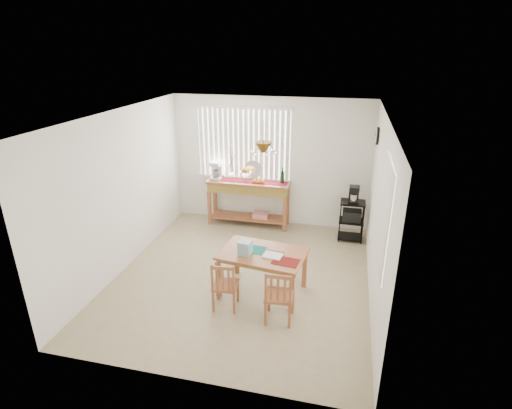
% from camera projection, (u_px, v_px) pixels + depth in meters
% --- Properties ---
extents(ground, '(4.00, 4.50, 0.01)m').
position_uv_depth(ground, '(242.00, 276.00, 6.53)').
color(ground, tan).
extents(room_shell, '(4.20, 4.70, 2.70)m').
position_uv_depth(room_shell, '(241.00, 177.00, 5.91)').
color(room_shell, white).
rests_on(room_shell, ground).
extents(sideboard, '(1.68, 0.47, 0.95)m').
position_uv_depth(sideboard, '(249.00, 192.00, 8.14)').
color(sideboard, '#A05C36').
rests_on(sideboard, ground).
extents(sideboard_items, '(1.60, 0.40, 0.73)m').
position_uv_depth(sideboard_items, '(236.00, 173.00, 8.07)').
color(sideboard_items, maroon).
rests_on(sideboard_items, sideboard).
extents(wire_cart, '(0.46, 0.37, 0.78)m').
position_uv_depth(wire_cart, '(352.00, 217.00, 7.58)').
color(wire_cart, black).
rests_on(wire_cart, ground).
extents(cart_items, '(0.18, 0.22, 0.32)m').
position_uv_depth(cart_items, '(354.00, 194.00, 7.41)').
color(cart_items, black).
rests_on(cart_items, wire_cart).
extents(dining_table, '(1.34, 0.96, 0.66)m').
position_uv_depth(dining_table, '(262.00, 257.00, 5.90)').
color(dining_table, '#A05C36').
rests_on(dining_table, ground).
extents(table_items, '(0.95, 0.57, 0.21)m').
position_uv_depth(table_items, '(252.00, 250.00, 5.79)').
color(table_items, '#136E64').
rests_on(table_items, dining_table).
extents(chair_left, '(0.38, 0.38, 0.75)m').
position_uv_depth(chair_left, '(225.00, 286.00, 5.59)').
color(chair_left, '#A05C36').
rests_on(chair_left, ground).
extents(chair_right, '(0.39, 0.39, 0.80)m').
position_uv_depth(chair_right, '(279.00, 296.00, 5.32)').
color(chair_right, '#A05C36').
rests_on(chair_right, ground).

